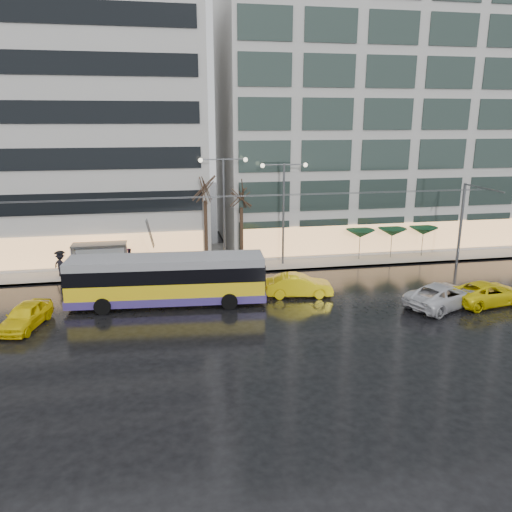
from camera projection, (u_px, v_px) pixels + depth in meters
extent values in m
plane|color=black|center=(215.00, 318.00, 31.46)|extent=(140.00, 140.00, 0.00)
cube|color=gray|center=(221.00, 257.00, 45.07)|extent=(80.00, 10.00, 0.15)
cube|color=slate|center=(228.00, 273.00, 40.38)|extent=(80.00, 0.10, 0.15)
cube|color=#B3B0AB|center=(8.00, 131.00, 43.71)|extent=(34.00, 14.00, 22.00)
cube|color=#B3B0AB|center=(383.00, 114.00, 49.46)|extent=(32.00, 14.00, 25.00)
cube|color=yellow|center=(168.00, 289.00, 33.55)|extent=(13.05, 3.64, 1.61)
cube|color=#41317B|center=(168.00, 296.00, 33.69)|extent=(13.09, 3.68, 0.54)
cube|color=black|center=(167.00, 272.00, 33.23)|extent=(13.07, 3.66, 0.97)
cube|color=gray|center=(166.00, 261.00, 33.03)|extent=(13.05, 3.64, 0.54)
cube|color=black|center=(263.00, 271.00, 33.95)|extent=(0.25, 2.47, 1.40)
cube|color=black|center=(67.00, 277.00, 32.60)|extent=(0.25, 2.47, 1.40)
cylinder|color=black|center=(227.00, 288.00, 35.41)|extent=(1.10, 0.45, 1.07)
cylinder|color=black|center=(229.00, 301.00, 32.84)|extent=(1.10, 0.45, 1.07)
cylinder|color=black|center=(110.00, 292.00, 34.56)|extent=(1.10, 0.45, 1.07)
cylinder|color=black|center=(102.00, 306.00, 31.99)|extent=(1.10, 0.45, 1.07)
cylinder|color=#595B60|center=(150.00, 235.00, 33.49)|extent=(0.36, 3.99, 2.82)
cylinder|color=#595B60|center=(151.00, 233.00, 34.00)|extent=(0.36, 3.99, 2.82)
cylinder|color=#595B60|center=(461.00, 224.00, 42.46)|extent=(0.24, 0.24, 7.00)
cube|color=#595B60|center=(484.00, 188.00, 39.19)|extent=(0.10, 5.00, 0.10)
cylinder|color=#595B60|center=(218.00, 197.00, 35.29)|extent=(42.00, 0.04, 0.04)
cylinder|color=#595B60|center=(217.00, 196.00, 35.76)|extent=(42.00, 0.04, 0.04)
cube|color=#595B60|center=(99.00, 244.00, 39.33)|extent=(4.20, 1.60, 0.12)
cube|color=silver|center=(101.00, 257.00, 40.32)|extent=(4.00, 0.05, 2.20)
cube|color=white|center=(73.00, 261.00, 39.30)|extent=(0.10, 1.40, 2.20)
cylinder|color=#595B60|center=(73.00, 263.00, 38.64)|extent=(0.10, 0.10, 2.40)
cylinder|color=#595B60|center=(76.00, 258.00, 39.97)|extent=(0.10, 0.10, 2.40)
cylinder|color=#595B60|center=(126.00, 261.00, 39.35)|extent=(0.10, 0.10, 2.40)
cylinder|color=#595B60|center=(127.00, 256.00, 40.67)|extent=(0.10, 0.10, 2.40)
cylinder|color=#595B60|center=(224.00, 214.00, 40.82)|extent=(0.18, 0.18, 9.00)
cylinder|color=#595B60|center=(212.00, 159.00, 39.50)|extent=(1.80, 0.10, 0.10)
cylinder|color=#595B60|center=(234.00, 159.00, 39.81)|extent=(1.80, 0.10, 0.10)
sphere|color=#FFF2CC|center=(201.00, 160.00, 39.35)|extent=(0.36, 0.36, 0.36)
sphere|color=#FFF2CC|center=(245.00, 160.00, 39.99)|extent=(0.36, 0.36, 0.36)
cylinder|color=#595B60|center=(283.00, 215.00, 41.77)|extent=(0.18, 0.18, 8.50)
cylinder|color=#595B60|center=(273.00, 165.00, 40.51)|extent=(1.80, 0.10, 0.10)
cylinder|color=#595B60|center=(295.00, 164.00, 40.82)|extent=(1.80, 0.10, 0.10)
sphere|color=#FFF2CC|center=(263.00, 166.00, 40.36)|extent=(0.36, 0.36, 0.36)
sphere|color=#FFF2CC|center=(305.00, 165.00, 41.00)|extent=(0.36, 0.36, 0.36)
cylinder|color=black|center=(206.00, 234.00, 41.20)|extent=(0.28, 0.28, 5.60)
cylinder|color=black|center=(242.00, 236.00, 42.01)|extent=(0.28, 0.28, 4.90)
cylinder|color=#595B60|center=(359.00, 247.00, 44.02)|extent=(0.06, 0.06, 2.20)
cone|color=#0F391F|center=(360.00, 234.00, 43.70)|extent=(2.50, 2.50, 0.70)
cylinder|color=#595B60|center=(391.00, 245.00, 44.55)|extent=(0.06, 0.06, 2.20)
cone|color=#0F391F|center=(392.00, 232.00, 44.23)|extent=(2.50, 2.50, 0.70)
cylinder|color=#595B60|center=(422.00, 244.00, 45.07)|extent=(0.06, 0.06, 2.20)
cone|color=#0F391F|center=(423.00, 231.00, 44.75)|extent=(2.50, 2.50, 0.70)
imported|color=yellow|center=(25.00, 316.00, 29.90)|extent=(2.79, 4.72, 1.51)
imported|color=yellow|center=(299.00, 285.00, 35.25)|extent=(4.92, 2.31, 1.56)
imported|color=yellow|center=(488.00, 293.00, 33.78)|extent=(5.83, 3.43, 1.52)
imported|color=silver|center=(443.00, 295.00, 33.21)|extent=(6.35, 4.80, 1.60)
imported|color=black|center=(129.00, 265.00, 39.79)|extent=(0.56, 0.38, 1.49)
imported|color=#CF459C|center=(128.00, 253.00, 39.52)|extent=(1.00, 1.01, 0.88)
imported|color=black|center=(129.00, 259.00, 41.03)|extent=(1.04, 0.93, 1.76)
imported|color=black|center=(61.00, 265.00, 39.17)|extent=(1.40, 1.22, 1.88)
imported|color=black|center=(60.00, 255.00, 38.96)|extent=(1.12, 1.12, 0.72)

